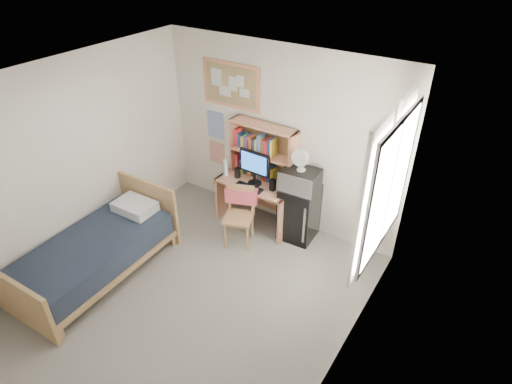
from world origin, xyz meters
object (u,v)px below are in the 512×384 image
Objects in this scene: bed at (96,257)px; microwave at (301,180)px; mini_fridge at (299,212)px; monitor at (255,168)px; speaker_right at (273,185)px; desk_chair at (238,218)px; bulletin_board at (231,85)px; desk_fan at (302,161)px; speaker_left at (237,173)px; desk at (257,202)px.

microwave is (1.78, 2.05, 0.68)m from bed.
monitor is at bearing -174.52° from mini_fridge.
desk_chair is at bearing -116.50° from speaker_right.
bulletin_board is 2.89m from bed.
desk_fan is at bearing 21.17° from desk_chair.
desk_fan reaches higher than speaker_right.
desk_chair is 5.44× the size of speaker_left.
desk_fan is at bearing 15.20° from speaker_right.
bulletin_board reaches higher than desk.
microwave reaches higher than mini_fridge.
mini_fridge is 0.55m from speaker_right.
monitor is at bearing -180.00° from speaker_right.
desk_chair is at bearing -140.12° from mini_fridge.
bulletin_board is 0.84× the size of desk.
desk_fan is at bearing -90.00° from mini_fridge.
desk_chair is 0.85m from mini_fridge.
bulletin_board reaches higher than microwave.
bulletin_board is at bearing 160.36° from speaker_right.
microwave reaches higher than speaker_left.
speaker_right reaches higher than mini_fridge.
bulletin_board reaches higher than speaker_left.
bulletin_board is 1.16× the size of mini_fridge.
mini_fridge is at bearing 47.80° from bed.
desk_fan is at bearing -11.67° from bulletin_board.
speaker_right is at bearing -169.54° from microwave.
monitor is 0.34m from speaker_right.
mini_fridge is at bearing -10.81° from bulletin_board.
desk is at bearing -25.12° from bulletin_board.
speaker_right is at bearing -21.33° from bulletin_board.
bulletin_board is at bearing 165.28° from microwave.
monitor is (-0.67, -0.10, 0.55)m from mini_fridge.
speaker_left is 0.32× the size of microwave.
desk_fan reaches higher than microwave.
desk_chair is 1.05× the size of mini_fridge.
bulletin_board is 1.83m from desk_chair.
mini_fridge is at bearing 18.11° from speaker_right.
bulletin_board reaches higher than bed.
bulletin_board is at bearing 152.04° from monitor.
monitor is 2.95× the size of speaker_right.
desk_fan is at bearing 5.92° from speaker_left.
microwave is (0.00, -0.02, 0.55)m from mini_fridge.
microwave is (0.97, 0.07, 0.17)m from speaker_left.
desk_chair is at bearing -141.17° from desk_fan.
bulletin_board is at bearing 165.28° from desk_fan.
speaker_left is at bearing -168.69° from desk.
bed is (-1.15, -1.49, -0.15)m from desk_chair.
desk_chair reaches higher than desk.
monitor reaches higher than speaker_right.
microwave reaches higher than bed.
monitor reaches higher than microwave.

